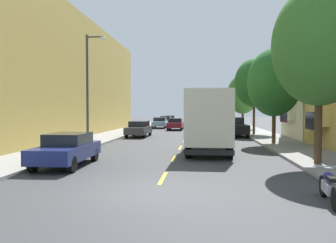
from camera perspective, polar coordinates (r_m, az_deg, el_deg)
ground_plane at (r=40.30m, az=3.64°, el=-1.55°), size 160.00×160.00×0.00m
sidewalk_left at (r=39.21m, az=-6.89°, el=-1.55°), size 3.20×120.00×0.14m
sidewalk_right at (r=38.70m, az=14.11°, el=-1.64°), size 3.20×120.00×0.14m
lane_centerline_dashes at (r=34.82m, az=3.33°, el=-2.09°), size 0.14×47.20×0.01m
apartment_block_opposite at (r=33.88m, az=-20.99°, el=6.68°), size 10.00×36.00×10.66m
street_tree_nearest at (r=16.37m, az=23.87°, el=11.50°), size 4.00×4.00×7.70m
street_tree_second at (r=25.06m, az=17.25°, el=6.21°), size 3.69×3.69×6.59m
street_tree_third at (r=34.11m, az=14.15°, el=6.25°), size 3.77×3.77×7.23m
street_tree_farthest at (r=43.13m, az=12.33°, el=4.47°), size 3.73×3.73×6.68m
street_lamp at (r=23.19m, az=-12.94°, el=6.46°), size 1.35×0.28×7.23m
delivery_box_truck at (r=19.59m, az=6.82°, el=0.45°), size 2.52×7.18×3.50m
parked_sedan_forest at (r=55.58m, az=-0.39°, el=0.19°), size 1.90×4.54×1.43m
parked_suv_red at (r=47.53m, az=9.26°, el=0.16°), size 2.02×4.83×1.93m
parked_sedan_navy at (r=15.70m, az=-16.43°, el=-4.39°), size 1.89×4.54×1.43m
parked_sedan_charcoal at (r=31.33m, az=-4.86°, el=-1.18°), size 1.83×4.51×1.43m
parked_sedan_champagne at (r=61.63m, az=0.32°, el=0.37°), size 1.87×4.53×1.43m
parked_pickup_black at (r=32.55m, az=11.06°, el=-0.96°), size 2.06×5.32×1.73m
parked_sedan_sky at (r=46.17m, az=-1.36°, el=-0.17°), size 1.91×4.54×1.43m
moving_burgundy_sedan at (r=41.90m, az=1.26°, el=-0.38°), size 1.80×4.50×1.43m
parked_motorcycle at (r=10.12m, az=25.29°, el=-9.94°), size 0.62×2.05×0.90m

